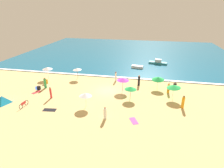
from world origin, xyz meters
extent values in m
plane|color=#D8B775|center=(0.00, 0.00, 0.00)|extent=(60.00, 60.00, 0.00)
cube|color=#196084|center=(0.00, 28.00, 0.05)|extent=(60.00, 44.00, 0.10)
cube|color=white|center=(0.00, 6.30, 0.10)|extent=(57.00, 0.70, 0.01)
cylinder|color=#4C3823|center=(2.42, 0.49, 1.08)|extent=(0.05, 0.05, 2.17)
cone|color=#B733C6|center=(2.42, 0.49, 2.02)|extent=(2.23, 2.23, 0.45)
cylinder|color=#4C3823|center=(-6.82, 4.26, 1.01)|extent=(0.05, 0.05, 2.03)
cone|color=white|center=(-6.82, 4.26, 1.91)|extent=(2.13, 2.12, 0.39)
cylinder|color=silver|center=(8.00, 2.46, 1.02)|extent=(0.05, 0.05, 2.04)
cone|color=green|center=(8.00, 2.46, 1.84)|extent=(2.67, 2.69, 0.71)
cylinder|color=silver|center=(-12.37, 3.25, 1.10)|extent=(0.05, 0.05, 2.20)
cone|color=white|center=(-12.37, 3.25, 2.05)|extent=(2.43, 2.44, 0.46)
cylinder|color=silver|center=(10.12, -0.77, 1.07)|extent=(0.05, 0.05, 2.14)
cone|color=green|center=(10.12, -0.77, 1.97)|extent=(2.46, 2.44, 0.64)
cylinder|color=#4C3823|center=(3.92, -2.09, 0.96)|extent=(0.05, 0.05, 1.92)
cone|color=green|center=(3.92, -2.09, 1.76)|extent=(2.48, 2.48, 0.47)
cylinder|color=silver|center=(-1.81, -5.57, 1.00)|extent=(0.05, 0.05, 2.01)
cone|color=white|center=(-1.81, -5.57, 1.83)|extent=(1.97, 1.99, 0.56)
pyramid|color=#1999D8|center=(-13.78, -7.00, 0.56)|extent=(2.49, 2.46, 1.13)
torus|color=black|center=(-10.17, -6.76, 0.33)|extent=(0.10, 0.72, 0.72)
torus|color=black|center=(-10.23, -7.86, 0.33)|extent=(0.10, 0.72, 0.72)
cube|color=red|center=(-10.20, -7.31, 0.55)|extent=(0.11, 0.88, 0.36)
cylinder|color=black|center=(4.87, 3.24, 0.83)|extent=(0.40, 0.40, 1.66)
sphere|color=#DBA884|center=(4.87, 3.24, 1.77)|extent=(0.26, 0.26, 0.26)
cube|color=black|center=(-11.28, -1.87, 0.32)|extent=(0.45, 0.45, 0.64)
sphere|color=beige|center=(-11.28, -1.87, 0.73)|extent=(0.21, 0.21, 0.21)
cylinder|color=white|center=(0.55, 4.51, 0.77)|extent=(0.40, 0.40, 1.54)
sphere|color=brown|center=(0.55, 4.51, 1.67)|extent=(0.28, 0.28, 0.28)
cube|color=black|center=(11.04, 3.92, 0.31)|extent=(0.52, 0.52, 0.63)
sphere|color=#DBA884|center=(11.04, 3.92, 0.72)|extent=(0.21, 0.21, 0.21)
cylinder|color=green|center=(-10.59, -0.94, 0.80)|extent=(0.49, 0.49, 1.61)
sphere|color=#9E6B47|center=(-10.59, -0.94, 1.72)|extent=(0.25, 0.25, 0.25)
cylinder|color=white|center=(1.45, -7.97, 0.70)|extent=(0.44, 0.44, 1.40)
sphere|color=#9E6B47|center=(1.45, -7.97, 1.50)|extent=(0.23, 0.23, 0.23)
cylinder|color=red|center=(-7.79, -4.19, 0.78)|extent=(0.40, 0.40, 1.55)
sphere|color=#9E6B47|center=(-7.79, -4.19, 1.66)|extent=(0.25, 0.25, 0.25)
cube|color=orange|center=(-11.49, 0.81, 0.38)|extent=(0.55, 0.55, 0.76)
sphere|color=#9E6B47|center=(-11.49, 0.81, 0.86)|extent=(0.23, 0.23, 0.23)
cylinder|color=orange|center=(11.18, -3.39, 0.81)|extent=(0.47, 0.47, 1.62)
sphere|color=brown|center=(11.18, -3.39, 1.73)|extent=(0.24, 0.24, 0.24)
cylinder|color=orange|center=(9.68, 1.17, 0.72)|extent=(0.51, 0.51, 1.44)
sphere|color=beige|center=(9.68, 1.17, 1.56)|extent=(0.27, 0.27, 0.27)
cube|color=black|center=(-6.30, -7.44, 0.01)|extent=(1.84, 1.00, 0.01)
cube|color=blue|center=(-11.90, -1.20, 0.01)|extent=(1.57, 1.75, 0.01)
cube|color=red|center=(-11.16, -2.85, 0.01)|extent=(1.24, 1.57, 0.01)
cube|color=#D84CA5|center=(4.96, -7.78, 0.01)|extent=(1.32, 1.68, 0.01)
cube|color=teal|center=(8.63, 17.07, 0.32)|extent=(4.41, 2.13, 0.45)
cube|color=silver|center=(8.63, 17.07, 0.88)|extent=(1.61, 1.09, 0.68)
cube|color=white|center=(3.99, 12.79, 0.37)|extent=(2.66, 1.45, 0.55)
camera|label=1|loc=(5.95, -26.27, 12.65)|focal=28.99mm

